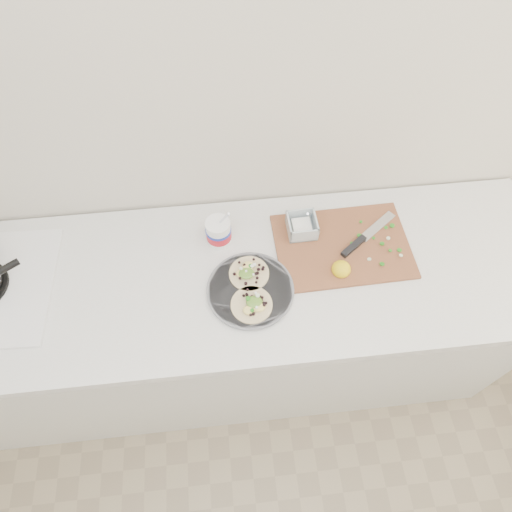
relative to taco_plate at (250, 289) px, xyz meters
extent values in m
cube|color=beige|center=(-0.14, 0.38, 0.38)|extent=(3.50, 0.05, 2.60)
cube|color=silver|center=(-0.14, 0.08, -0.49)|extent=(2.40, 0.62, 0.86)
cube|color=silver|center=(-0.14, 0.06, -0.04)|extent=(2.44, 0.66, 0.04)
cylinder|color=slate|center=(0.00, 0.00, -0.01)|extent=(0.28, 0.28, 0.01)
cylinder|color=slate|center=(0.00, 0.00, -0.01)|extent=(0.30, 0.30, 0.00)
cylinder|color=white|center=(-0.09, 0.22, 0.04)|extent=(0.09, 0.09, 0.11)
cylinder|color=red|center=(-0.09, 0.22, 0.03)|extent=(0.09, 0.09, 0.04)
cylinder|color=#192D99|center=(-0.09, 0.22, 0.05)|extent=(0.09, 0.09, 0.01)
cube|color=brown|center=(0.35, 0.14, -0.01)|extent=(0.48, 0.34, 0.01)
cube|color=white|center=(0.21, 0.22, 0.01)|extent=(0.07, 0.07, 0.03)
ellipsoid|color=yellow|center=(0.32, 0.04, 0.01)|extent=(0.07, 0.07, 0.06)
cube|color=silver|center=(0.49, 0.21, 0.00)|extent=(0.16, 0.13, 0.00)
cube|color=black|center=(0.38, 0.13, 0.00)|extent=(0.10, 0.09, 0.02)
camera|label=1|loc=(-0.06, -0.72, 1.34)|focal=32.00mm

